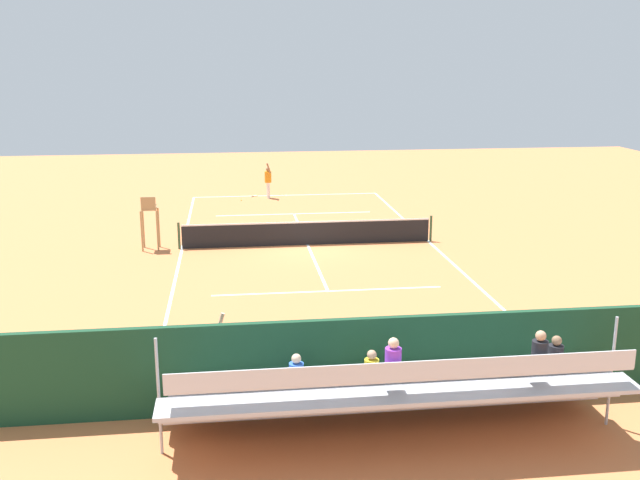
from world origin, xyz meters
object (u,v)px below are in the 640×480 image
courtside_bench (511,359)px  tennis_racket (255,196)px  tennis_ball_near (241,200)px  umpire_chair (149,217)px  line_judge (222,356)px  tennis_player (268,179)px  equipment_bag (449,380)px  tennis_net (308,233)px  bleacher_stand (395,392)px

courtside_bench → tennis_racket: courtside_bench is taller
tennis_ball_near → umpire_chair: bearing=68.9°
tennis_racket → line_judge: (1.64, 24.33, 1.00)m
courtside_bench → tennis_player: (4.31, -23.59, 0.46)m
equipment_bag → tennis_net: bearing=-82.4°
bleacher_stand → tennis_ball_near: (2.53, -25.10, -0.89)m
umpire_chair → equipment_bag: (-7.99, 13.45, -1.13)m
umpire_chair → tennis_net: bearing=179.5°
bleacher_stand → equipment_bag: bleacher_stand is taller
tennis_net → courtside_bench: (-3.31, 13.27, 0.06)m
tennis_ball_near → equipment_bag: bearing=100.4°
tennis_ball_near → line_judge: bearing=87.8°
tennis_net → tennis_ball_near: bearing=-75.8°
tennis_racket → tennis_ball_near: tennis_ball_near is taller
courtside_bench → equipment_bag: bearing=4.8°
tennis_player → line_judge: size_ratio=1.00×
tennis_racket → line_judge: size_ratio=0.29×
tennis_net → line_judge: 13.73m
tennis_net → line_judge: (3.35, 13.31, 0.51)m
courtside_bench → tennis_racket: size_ratio=3.17×
bleacher_stand → tennis_racket: bleacher_stand is taller
courtside_bench → tennis_net: bearing=-76.0°
tennis_net → tennis_racket: bearing=-81.2°
bleacher_stand → tennis_ball_near: 25.24m
equipment_bag → tennis_racket: size_ratio=1.59×
courtside_bench → bleacher_stand: bearing=32.7°
line_judge → tennis_net: bearing=-104.1°
umpire_chair → courtside_bench: size_ratio=1.19×
tennis_player → equipment_bag: bearing=96.7°
equipment_bag → line_judge: (5.13, -0.09, 0.84)m
bleacher_stand → tennis_racket: size_ratio=15.97×
tennis_racket → umpire_chair: bearing=67.7°
bleacher_stand → equipment_bag: size_ratio=10.07×
courtside_bench → equipment_bag: size_ratio=2.00×
bleacher_stand → umpire_chair: size_ratio=4.23×
tennis_net → courtside_bench: 13.68m
tennis_net → tennis_racket: size_ratio=18.15×
equipment_bag → line_judge: size_ratio=0.47×
bleacher_stand → umpire_chair: bleacher_stand is taller
tennis_net → umpire_chair: umpire_chair is taller
bleacher_stand → courtside_bench: (-3.25, -2.08, -0.36)m
courtside_bench → equipment_bag: 1.57m
equipment_bag → tennis_player: bearing=-83.3°
tennis_player → tennis_net: bearing=95.5°
umpire_chair → tennis_ball_near: 10.47m
courtside_bench → tennis_ball_near: (5.77, -23.01, -0.53)m
tennis_player → line_judge: 23.74m
courtside_bench → equipment_bag: courtside_bench is taller
tennis_net → tennis_player: tennis_player is taller
umpire_chair → tennis_player: (-5.20, -10.27, -0.30)m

